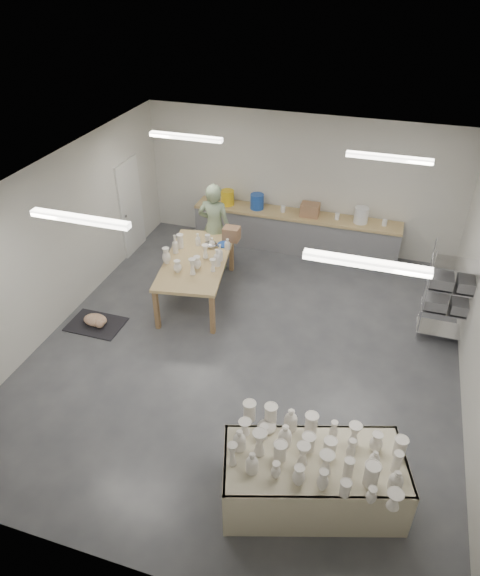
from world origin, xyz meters
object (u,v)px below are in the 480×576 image
(drying_table, at_px, (313,476))
(work_table, at_px, (200,257))
(red_stool, at_px, (219,250))
(potter, at_px, (214,227))

(drying_table, bearing_deg, work_table, 110.62)
(drying_table, relative_size, red_stool, 6.26)
(drying_table, relative_size, potter, 1.25)
(drying_table, bearing_deg, potter, 104.69)
(potter, distance_m, red_stool, 0.74)
(work_table, bearing_deg, drying_table, -61.71)
(drying_table, bearing_deg, red_stool, 103.34)
(work_table, height_order, red_stool, work_table)
(work_table, distance_m, potter, 1.11)
(drying_table, distance_m, potter, 5.83)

